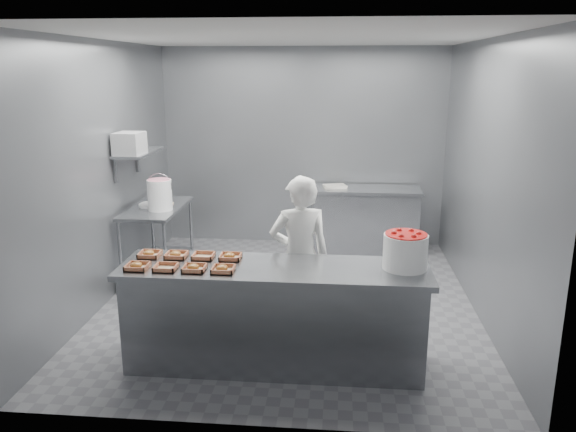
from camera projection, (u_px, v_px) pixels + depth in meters
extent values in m
plane|color=#4C4C51|center=(289.00, 301.00, 6.22)|extent=(4.50, 4.50, 0.00)
plane|color=white|center=(289.00, 37.00, 5.50)|extent=(4.50, 4.50, 0.00)
cube|color=slate|center=(303.00, 148.00, 8.03)|extent=(4.00, 0.04, 2.80)
cube|color=slate|center=(104.00, 174.00, 6.04)|extent=(0.04, 4.50, 2.80)
cube|color=slate|center=(485.00, 181.00, 5.68)|extent=(0.04, 4.50, 2.80)
cube|color=slate|center=(274.00, 269.00, 4.70)|extent=(2.60, 0.70, 0.05)
cube|color=slate|center=(275.00, 319.00, 4.81)|extent=(2.50, 0.64, 0.85)
cube|color=slate|center=(156.00, 208.00, 6.72)|extent=(0.60, 1.20, 0.04)
cube|color=slate|center=(160.00, 262.00, 6.89)|extent=(0.56, 1.15, 0.03)
cylinder|color=slate|center=(120.00, 257.00, 6.32)|extent=(0.04, 0.04, 0.88)
cylinder|color=slate|center=(165.00, 259.00, 6.27)|extent=(0.04, 0.04, 0.88)
cylinder|color=slate|center=(153.00, 230.00, 7.39)|extent=(0.04, 0.04, 0.88)
cylinder|color=slate|center=(191.00, 231.00, 7.35)|extent=(0.04, 0.04, 0.88)
cube|color=slate|center=(366.00, 190.00, 7.75)|extent=(1.50, 0.60, 0.05)
cube|color=slate|center=(365.00, 221.00, 7.86)|extent=(1.44, 0.55, 0.85)
cube|color=slate|center=(139.00, 152.00, 6.56)|extent=(0.35, 0.90, 0.03)
cube|color=tan|center=(137.00, 266.00, 4.63)|extent=(0.18, 0.18, 0.04)
cube|color=white|center=(143.00, 267.00, 4.65)|extent=(0.10, 0.06, 0.00)
ellipsoid|color=#B77B2D|center=(136.00, 265.00, 4.63)|extent=(0.10, 0.10, 0.05)
cube|color=tan|center=(166.00, 267.00, 4.61)|extent=(0.18, 0.18, 0.04)
cube|color=white|center=(172.00, 268.00, 4.63)|extent=(0.10, 0.06, 0.00)
cube|color=tan|center=(194.00, 268.00, 4.59)|extent=(0.18, 0.18, 0.04)
cube|color=white|center=(200.00, 269.00, 4.61)|extent=(0.10, 0.06, 0.00)
ellipsoid|color=#B77B2D|center=(193.00, 267.00, 4.59)|extent=(0.10, 0.10, 0.05)
cube|color=tan|center=(223.00, 269.00, 4.57)|extent=(0.18, 0.18, 0.04)
cube|color=white|center=(229.00, 270.00, 4.58)|extent=(0.10, 0.06, 0.00)
ellipsoid|color=#B77B2D|center=(222.00, 268.00, 4.57)|extent=(0.10, 0.10, 0.05)
cube|color=tan|center=(150.00, 254.00, 4.93)|extent=(0.18, 0.18, 0.04)
cube|color=white|center=(155.00, 255.00, 4.95)|extent=(0.10, 0.06, 0.00)
ellipsoid|color=#B77B2D|center=(149.00, 253.00, 4.93)|extent=(0.10, 0.10, 0.05)
cube|color=tan|center=(176.00, 255.00, 4.91)|extent=(0.18, 0.18, 0.04)
cube|color=white|center=(182.00, 256.00, 4.93)|extent=(0.10, 0.06, 0.00)
ellipsoid|color=#B77B2D|center=(175.00, 254.00, 4.91)|extent=(0.10, 0.10, 0.05)
cube|color=tan|center=(203.00, 256.00, 4.89)|extent=(0.18, 0.18, 0.04)
cube|color=white|center=(209.00, 257.00, 4.90)|extent=(0.10, 0.06, 0.00)
cube|color=tan|center=(230.00, 257.00, 4.87)|extent=(0.18, 0.18, 0.04)
cube|color=white|center=(236.00, 257.00, 4.88)|extent=(0.10, 0.06, 0.00)
ellipsoid|color=#B77B2D|center=(229.00, 256.00, 4.87)|extent=(0.10, 0.10, 0.05)
imported|color=white|center=(300.00, 257.00, 5.28)|extent=(0.65, 0.51, 1.57)
cylinder|color=white|center=(405.00, 252.00, 4.61)|extent=(0.36, 0.36, 0.29)
cylinder|color=red|center=(406.00, 236.00, 4.57)|extent=(0.34, 0.34, 0.04)
cylinder|color=white|center=(160.00, 195.00, 6.51)|extent=(0.28, 0.28, 0.36)
cylinder|color=pink|center=(159.00, 180.00, 6.47)|extent=(0.26, 0.26, 0.02)
torus|color=slate|center=(159.00, 186.00, 6.49)|extent=(0.30, 0.01, 0.30)
cylinder|color=white|center=(153.00, 205.00, 6.74)|extent=(0.39, 0.39, 0.03)
cube|color=#CCB28C|center=(168.00, 204.00, 6.81)|extent=(0.14, 0.12, 0.02)
cube|color=gray|center=(129.00, 143.00, 6.27)|extent=(0.31, 0.34, 0.25)
cube|color=silver|center=(335.00, 186.00, 7.77)|extent=(0.35, 0.29, 0.04)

